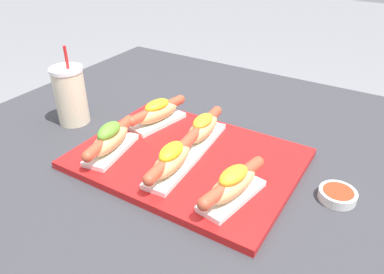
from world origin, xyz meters
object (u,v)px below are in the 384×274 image
object	(u,v)px
hot_dog_0	(110,139)
hot_dog_1	(171,160)
hot_dog_3	(157,113)
sauce_bowl	(338,194)
hot_dog_2	(233,185)
hot_dog_4	(203,128)
serving_tray	(188,158)
drink_cup	(70,95)

from	to	relation	value
hot_dog_0	hot_dog_1	size ratio (longest dim) A/B	0.99
hot_dog_3	sauce_bowl	size ratio (longest dim) A/B	2.59
hot_dog_2	hot_dog_4	size ratio (longest dim) A/B	0.99
serving_tray	hot_dog_0	size ratio (longest dim) A/B	2.53
hot_dog_0	hot_dog_3	world-z (taller)	hot_dog_0
serving_tray	hot_dog_2	distance (m)	0.18
hot_dog_3	drink_cup	xyz separation A→B (m)	(-0.23, -0.09, 0.03)
serving_tray	hot_dog_2	bearing A→B (deg)	-27.95
hot_dog_0	hot_dog_1	distance (m)	0.17
sauce_bowl	hot_dog_0	bearing A→B (deg)	-165.01
hot_dog_2	drink_cup	distance (m)	0.54
hot_dog_4	drink_cup	distance (m)	0.38
hot_dog_3	sauce_bowl	distance (m)	0.49
hot_dog_2	drink_cup	xyz separation A→B (m)	(-0.53, 0.09, 0.03)
drink_cup	hot_dog_3	bearing A→B (deg)	20.90
serving_tray	hot_dog_1	xyz separation A→B (m)	(0.01, -0.08, 0.04)
sauce_bowl	drink_cup	bearing A→B (deg)	-176.10
hot_dog_4	sauce_bowl	bearing A→B (deg)	-4.86
hot_dog_1	sauce_bowl	bearing A→B (deg)	21.38
hot_dog_1	sauce_bowl	distance (m)	0.35
hot_dog_1	hot_dog_3	world-z (taller)	hot_dog_1
hot_dog_4	hot_dog_3	bearing A→B (deg)	176.33
hot_dog_0	hot_dog_4	distance (m)	0.23
hot_dog_1	sauce_bowl	world-z (taller)	hot_dog_1
sauce_bowl	hot_dog_3	bearing A→B (deg)	175.50
sauce_bowl	hot_dog_4	bearing A→B (deg)	175.14
hot_dog_1	drink_cup	bearing A→B (deg)	168.41
hot_dog_0	hot_dog_2	size ratio (longest dim) A/B	1.00
hot_dog_4	serving_tray	bearing A→B (deg)	-86.24
hot_dog_4	sauce_bowl	distance (m)	0.34
hot_dog_2	hot_dog_3	bearing A→B (deg)	150.78
hot_dog_0	hot_dog_3	bearing A→B (deg)	86.09
hot_dog_1	hot_dog_3	xyz separation A→B (m)	(-0.16, 0.17, -0.00)
hot_dog_3	hot_dog_4	xyz separation A→B (m)	(0.15, -0.01, -0.00)
hot_dog_3	drink_cup	size ratio (longest dim) A/B	0.90
hot_dog_0	hot_dog_3	distance (m)	0.17
sauce_bowl	drink_cup	size ratio (longest dim) A/B	0.35
hot_dog_1	drink_cup	xyz separation A→B (m)	(-0.39, 0.08, 0.03)
hot_dog_1	hot_dog_0	bearing A→B (deg)	-178.24
hot_dog_4	sauce_bowl	world-z (taller)	hot_dog_4
hot_dog_1	hot_dog_4	distance (m)	0.16
hot_dog_1	hot_dog_4	bearing A→B (deg)	94.82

